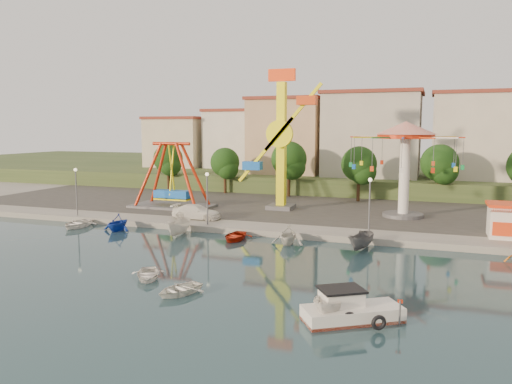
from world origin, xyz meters
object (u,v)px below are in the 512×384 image
at_px(cabin_motorboat, 350,311).
at_px(skiff, 333,305).
at_px(wave_swinger, 405,147).
at_px(pirate_ship_ride, 172,177).
at_px(van, 197,212).
at_px(kamikaze_tower, 284,143).
at_px(rowboat_a, 148,274).

bearing_deg(cabin_motorboat, skiff, 146.15).
relative_size(wave_swinger, cabin_motorboat, 2.09).
height_order(wave_swinger, skiff, wave_swinger).
bearing_deg(pirate_ship_ride, van, -44.28).
distance_m(kamikaze_tower, van, 13.49).
bearing_deg(cabin_motorboat, pirate_ship_ride, 100.52).
xyz_separation_m(rowboat_a, van, (-5.54, 18.71, 1.04)).
height_order(pirate_ship_ride, rowboat_a, pirate_ship_ride).
bearing_deg(van, rowboat_a, -165.88).
bearing_deg(pirate_ship_ride, cabin_motorboat, -46.66).
xyz_separation_m(kamikaze_tower, skiff, (11.92, -30.60, -7.71)).
height_order(kamikaze_tower, rowboat_a, kamikaze_tower).
xyz_separation_m(pirate_ship_ride, cabin_motorboat, (26.15, -27.71, -3.90)).
height_order(wave_swinger, van, wave_swinger).
height_order(pirate_ship_ride, wave_swinger, wave_swinger).
bearing_deg(pirate_ship_ride, skiff, -47.64).
relative_size(pirate_ship_ride, rowboat_a, 3.10).
bearing_deg(wave_swinger, skiff, -93.53).
bearing_deg(skiff, rowboat_a, 176.37).
bearing_deg(skiff, pirate_ship_ride, 140.48).
xyz_separation_m(skiff, van, (-18.88, 21.49, 0.60)).
height_order(rowboat_a, skiff, skiff).
xyz_separation_m(wave_swinger, rowboat_a, (-15.21, -27.47, -7.86)).
height_order(skiff, van, van).
distance_m(kamikaze_tower, cabin_motorboat, 34.13).
distance_m(kamikaze_tower, rowboat_a, 29.02).
bearing_deg(pirate_ship_ride, rowboat_a, -64.46).
xyz_separation_m(cabin_motorboat, rowboat_a, (-14.24, 2.79, -0.16)).
relative_size(pirate_ship_ride, cabin_motorboat, 1.81).
bearing_deg(rowboat_a, van, 77.10).
bearing_deg(rowboat_a, cabin_motorboat, -40.48).
height_order(kamikaze_tower, skiff, kamikaze_tower).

